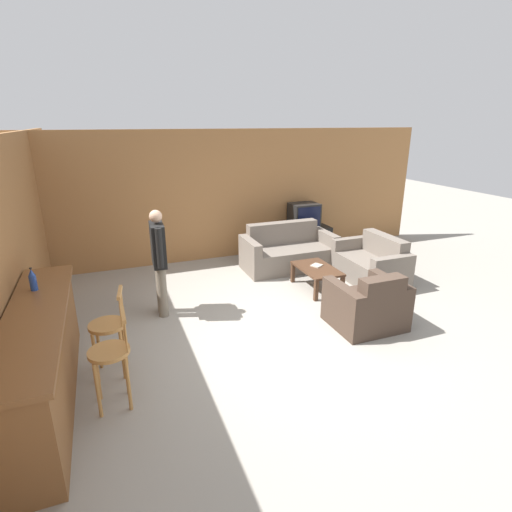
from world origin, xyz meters
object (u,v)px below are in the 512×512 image
at_px(couch_far, 288,252).
at_px(person_by_window, 159,258).
at_px(bar_chair_near, 111,357).
at_px(book_on_table, 317,265).
at_px(tv, 304,216).
at_px(bottle, 33,280).
at_px(armchair_near, 367,306).
at_px(coffee_table, 317,271).
at_px(bar_chair_mid, 109,330).
at_px(tv_unit, 303,240).
at_px(loveseat_right, 371,264).

relative_size(couch_far, person_by_window, 1.12).
distance_m(bar_chair_near, book_on_table, 3.91).
distance_m(tv, bottle, 5.58).
distance_m(bar_chair_near, couch_far, 4.51).
bearing_deg(armchair_near, coffee_table, 90.21).
height_order(tv, bottle, bottle).
bearing_deg(book_on_table, bar_chair_near, -150.11).
bearing_deg(bar_chair_mid, coffee_table, 21.18).
xyz_separation_m(coffee_table, tv_unit, (0.73, 1.92, -0.06)).
bearing_deg(armchair_near, couch_far, 90.17).
relative_size(armchair_near, coffee_table, 1.02).
height_order(bar_chair_near, coffee_table, bar_chair_near).
bearing_deg(bar_chair_near, bottle, 127.16).
relative_size(tv_unit, book_on_table, 5.33).
bearing_deg(tv, bar_chair_mid, -141.80).
bearing_deg(person_by_window, armchair_near, -28.53).
xyz_separation_m(bar_chair_near, coffee_table, (3.35, 1.87, -0.22)).
distance_m(bar_chair_mid, person_by_window, 1.54).
height_order(bar_chair_near, bottle, bottle).
bearing_deg(bottle, loveseat_right, 10.21).
relative_size(bar_chair_mid, couch_far, 0.57).
bearing_deg(bottle, couch_far, 27.19).
xyz_separation_m(bar_chair_near, armchair_near, (3.36, 0.46, -0.24)).
height_order(couch_far, person_by_window, person_by_window).
distance_m(tv_unit, tv, 0.54).
relative_size(bottle, person_by_window, 0.16).
bearing_deg(couch_far, armchair_near, -89.83).
bearing_deg(person_by_window, bar_chair_mid, -120.03).
height_order(couch_far, tv_unit, couch_far).
distance_m(bar_chair_mid, tv, 5.20).
distance_m(couch_far, armchair_near, 2.56).
bearing_deg(bar_chair_near, person_by_window, 68.11).
relative_size(couch_far, armchair_near, 1.88).
bearing_deg(couch_far, tv, 46.25).
bearing_deg(bar_chair_near, coffee_table, 29.16).
relative_size(couch_far, tv, 2.98).
distance_m(tv, person_by_window, 3.84).
bearing_deg(tv_unit, armchair_near, -102.34).
bearing_deg(bottle, person_by_window, 32.78).
bearing_deg(bar_chair_near, loveseat_right, 22.68).
distance_m(bar_chair_near, coffee_table, 3.84).
relative_size(bar_chair_near, tv, 1.70).
distance_m(bottle, person_by_window, 1.75).
distance_m(armchair_near, coffee_table, 1.41).
bearing_deg(couch_far, person_by_window, -156.23).
xyz_separation_m(bar_chair_mid, coffee_table, (3.35, 1.30, -0.22)).
xyz_separation_m(couch_far, tv, (0.74, 0.77, 0.50)).
xyz_separation_m(bar_chair_near, tv, (4.08, 3.78, 0.26)).
xyz_separation_m(bar_chair_near, tv_unit, (4.08, 3.79, -0.28)).
height_order(bar_chair_near, tv, tv).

